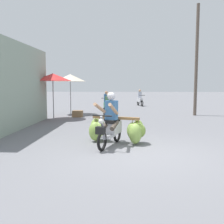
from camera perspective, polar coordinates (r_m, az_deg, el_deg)
The scene contains 9 objects.
ground_plane at distance 6.87m, azimuth 5.70°, elevation -9.11°, with size 120.00×120.00×0.00m, color slate.
motorbike_main_loaded at distance 7.94m, azimuth 0.40°, elevation -3.53°, with size 1.87×1.92×1.58m.
motorbike_distant_ahead_left at distance 22.26m, azimuth 6.12°, elevation 2.81°, with size 0.62×1.59×1.40m.
motorbike_distant_ahead_right at distance 13.20m, azimuth -0.73°, elevation 0.68°, with size 0.63×1.59×1.40m.
motorbike_distant_far_ahead at distance 16.46m, azimuth -1.26°, elevation 1.73°, with size 0.58×1.60×1.40m.
market_umbrella_near_shop at distance 15.89m, azimuth -9.14°, elevation 7.40°, with size 1.86×1.86×2.42m.
market_umbrella_further_along at distance 13.90m, azimuth -12.86°, elevation 7.46°, with size 1.94×1.94×2.38m.
produce_crate at distance 14.62m, azimuth -7.54°, elevation -0.38°, with size 0.56×0.40×0.36m, color olive.
utility_pole at distance 16.00m, azimuth 18.04°, elevation 10.67°, with size 0.18×0.18×6.35m, color brown.
Camera 1 is at (-0.32, -6.63, 1.78)m, focal length 41.69 mm.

